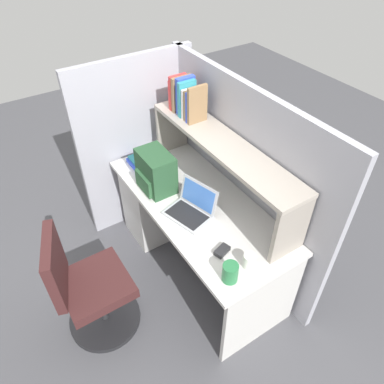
{
  "coord_description": "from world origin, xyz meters",
  "views": [
    {
      "loc": [
        1.62,
        -1.1,
        2.54
      ],
      "look_at": [
        0.0,
        -0.05,
        0.85
      ],
      "focal_mm": 34.03,
      "sensor_mm": 36.0,
      "label": 1
    }
  ],
  "objects_px": {
    "paper_cup": "(249,261)",
    "office_chair": "(89,291)",
    "backpack": "(155,172)",
    "snack_canister": "(230,272)",
    "laptop": "(192,208)",
    "computer_mouse": "(222,251)"
  },
  "relations": [
    {
      "from": "paper_cup",
      "to": "office_chair",
      "type": "distance_m",
      "value": 1.12
    },
    {
      "from": "backpack",
      "to": "snack_canister",
      "type": "xyz_separation_m",
      "value": [
        0.97,
        -0.04,
        -0.09
      ]
    },
    {
      "from": "laptop",
      "to": "snack_canister",
      "type": "relative_size",
      "value": 2.92
    },
    {
      "from": "computer_mouse",
      "to": "office_chair",
      "type": "height_order",
      "value": "office_chair"
    },
    {
      "from": "computer_mouse",
      "to": "paper_cup",
      "type": "height_order",
      "value": "paper_cup"
    },
    {
      "from": "snack_canister",
      "to": "office_chair",
      "type": "bearing_deg",
      "value": -131.27
    },
    {
      "from": "laptop",
      "to": "snack_canister",
      "type": "bearing_deg",
      "value": -11.01
    },
    {
      "from": "computer_mouse",
      "to": "paper_cup",
      "type": "distance_m",
      "value": 0.19
    },
    {
      "from": "laptop",
      "to": "backpack",
      "type": "relative_size",
      "value": 1.19
    },
    {
      "from": "laptop",
      "to": "paper_cup",
      "type": "relative_size",
      "value": 3.77
    },
    {
      "from": "computer_mouse",
      "to": "snack_canister",
      "type": "relative_size",
      "value": 0.83
    },
    {
      "from": "snack_canister",
      "to": "office_chair",
      "type": "xyz_separation_m",
      "value": [
        -0.62,
        -0.7,
        -0.4
      ]
    },
    {
      "from": "laptop",
      "to": "computer_mouse",
      "type": "relative_size",
      "value": 3.53
    },
    {
      "from": "backpack",
      "to": "paper_cup",
      "type": "relative_size",
      "value": 3.16
    },
    {
      "from": "backpack",
      "to": "paper_cup",
      "type": "height_order",
      "value": "backpack"
    },
    {
      "from": "paper_cup",
      "to": "backpack",
      "type": "bearing_deg",
      "value": -173.28
    },
    {
      "from": "laptop",
      "to": "computer_mouse",
      "type": "xyz_separation_m",
      "value": [
        0.4,
        -0.03,
        -0.03
      ]
    },
    {
      "from": "backpack",
      "to": "computer_mouse",
      "type": "distance_m",
      "value": 0.8
    },
    {
      "from": "laptop",
      "to": "snack_canister",
      "type": "xyz_separation_m",
      "value": [
        0.59,
        -0.11,
        0.01
      ]
    },
    {
      "from": "laptop",
      "to": "computer_mouse",
      "type": "height_order",
      "value": "laptop"
    },
    {
      "from": "computer_mouse",
      "to": "office_chair",
      "type": "relative_size",
      "value": 0.11
    },
    {
      "from": "backpack",
      "to": "snack_canister",
      "type": "distance_m",
      "value": 0.98
    }
  ]
}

